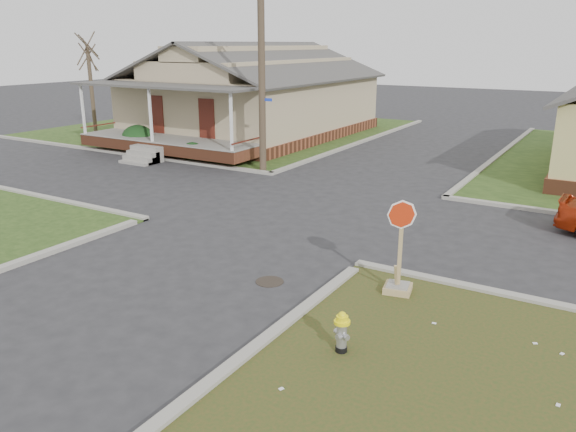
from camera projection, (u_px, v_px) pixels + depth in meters
The scene contains 11 objects.
ground at pixel (207, 257), 14.21m from camera, with size 120.00×120.00×0.00m, color #28282B.
verge_far_left at pixel (226, 129), 35.34m from camera, with size 19.00×19.00×0.05m, color #273F16.
curbs at pixel (304, 209), 18.30m from camera, with size 80.00×40.00×0.12m, color #9A978B, non-canonical shape.
manhole at pixel (270, 282), 12.71m from camera, with size 0.64×0.64×0.01m, color black.
corner_house at pixel (253, 96), 32.12m from camera, with size 10.10×15.50×5.30m.
utility_pole at pixel (262, 57), 22.19m from camera, with size 1.80×0.28×9.00m.
tree_far_left at pixel (92, 92), 32.17m from camera, with size 0.22×0.22×4.90m, color #443427.
fire_hydrant at pixel (342, 330), 9.63m from camera, with size 0.28×0.28×0.76m.
stop_sign at pixel (399, 273), 11.97m from camera, with size 0.58×0.57×2.06m.
hedge_left at pixel (138, 139), 27.65m from camera, with size 1.60×1.31×1.22m, color black.
hedge_right at pixel (193, 151), 25.31m from camera, with size 1.23×1.01×0.94m, color black.
Camera 1 is at (8.60, -10.31, 5.18)m, focal length 35.00 mm.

